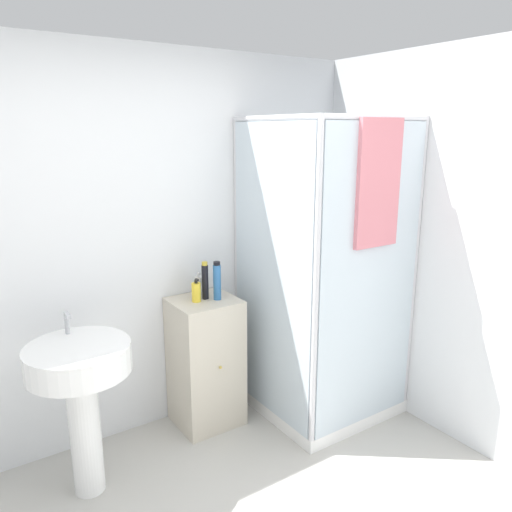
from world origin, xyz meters
The scene contains 8 objects.
wall_back centered at (0.00, 1.70, 1.25)m, with size 6.40×0.06×2.50m, color silver.
shower_enclosure centered at (1.16, 1.13, 0.58)m, with size 0.91×0.94×2.08m.
vanity_cabinet centered at (0.41, 1.47, 0.45)m, with size 0.43×0.41×0.90m.
sink centered at (-0.48, 1.23, 0.67)m, with size 0.55×0.55×1.02m.
soap_dispenser centered at (0.35, 1.47, 0.96)m, with size 0.06×0.06×0.16m.
shampoo_bottle_tall_black centered at (0.43, 1.48, 1.02)m, with size 0.04×0.04×0.25m.
shampoo_bottle_blue centered at (0.49, 1.43, 1.03)m, with size 0.05×0.05×0.26m.
lotion_bottle_white centered at (0.43, 1.58, 0.97)m, with size 0.05×0.05×0.16m.
Camera 1 is at (-1.05, -1.32, 1.99)m, focal length 35.00 mm.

